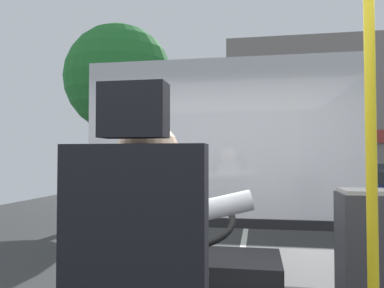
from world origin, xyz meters
name	(u,v)px	position (x,y,z in m)	size (l,w,h in m)	color
ground	(247,222)	(0.00, 8.80, -0.02)	(18.00, 44.00, 0.06)	#313131
bus_driver	(152,247)	(-0.10, -0.26, 1.41)	(0.77, 0.55, 0.75)	#332D28
steering_console	(199,282)	(-0.10, 0.91, 0.91)	(1.10, 0.98, 0.82)	black
handrail_pole	(371,159)	(0.75, -0.02, 1.75)	(0.04, 0.04, 2.14)	yellow
fare_box	(367,278)	(0.85, 0.42, 1.13)	(0.27, 0.28, 0.91)	#333338
windshield_panel	(223,160)	(0.00, 1.62, 1.73)	(2.50, 0.08, 1.48)	silver
street_tree	(119,79)	(-3.72, 8.85, 4.04)	(3.16, 3.16, 5.65)	#4C3828
shop_building	(346,118)	(4.95, 19.57, 3.86)	(12.37, 4.89, 7.73)	gray
parked_car_white	(359,178)	(4.99, 17.30, 0.75)	(1.96, 4.05, 1.46)	silver
parked_car_charcoal	(339,175)	(5.30, 23.17, 0.62)	(1.91, 4.37, 1.20)	#474C51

